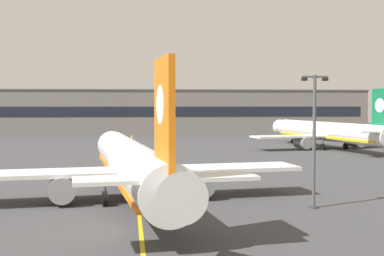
{
  "coord_description": "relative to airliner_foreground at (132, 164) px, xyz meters",
  "views": [
    {
      "loc": [
        1.27,
        -35.91,
        8.81
      ],
      "look_at": [
        5.46,
        9.69,
        6.68
      ],
      "focal_mm": 48.16,
      "sensor_mm": 36.0,
      "label": 1
    }
  ],
  "objects": [
    {
      "name": "airliner_foreground",
      "position": [
        0.0,
        0.0,
        0.0
      ],
      "size": [
        32.36,
        41.42,
        11.65
      ],
      "color": "white",
      "rests_on": "ground"
    },
    {
      "name": "ground_plane",
      "position": [
        -0.1,
        -10.85,
        -3.37
      ],
      "size": [
        400.0,
        400.0,
        0.0
      ],
      "primitive_type": "plane",
      "color": "#3D3D3F"
    },
    {
      "name": "terminal_building",
      "position": [
        7.61,
        104.38,
        3.14
      ],
      "size": [
        117.63,
        12.4,
        13.0
      ],
      "color": "slate",
      "rests_on": "ground"
    },
    {
      "name": "taxiway_centreline",
      "position": [
        -0.1,
        19.15,
        -3.37
      ],
      "size": [
        5.98,
        179.92,
        0.01
      ],
      "primitive_type": "cube",
      "rotation": [
        0.0,
        0.0,
        0.03
      ],
      "color": "yellow",
      "rests_on": "ground"
    },
    {
      "name": "apron_lamp_post",
      "position": [
        15.42,
        -4.53,
        2.55
      ],
      "size": [
        2.24,
        0.9,
        11.25
      ],
      "color": "#515156",
      "rests_on": "ground"
    },
    {
      "name": "safety_cone_by_nose_gear",
      "position": [
        2.07,
        15.91,
        -3.11
      ],
      "size": [
        0.44,
        0.44,
        0.55
      ],
      "color": "orange",
      "rests_on": "ground"
    },
    {
      "name": "airliner_background",
      "position": [
        37.16,
        50.93,
        -0.07
      ],
      "size": [
        31.61,
        40.23,
        11.42
      ],
      "color": "white",
      "rests_on": "ground"
    }
  ]
}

